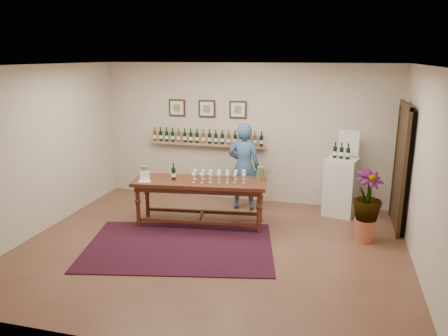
% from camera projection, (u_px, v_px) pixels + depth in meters
% --- Properties ---
extents(ground, '(6.00, 6.00, 0.00)m').
position_uv_depth(ground, '(211.00, 248.00, 6.87)').
color(ground, brown).
rests_on(ground, ground).
extents(room_shell, '(6.00, 6.00, 6.00)m').
position_uv_depth(room_shell, '(353.00, 160.00, 7.80)').
color(room_shell, beige).
rests_on(room_shell, ground).
extents(rug, '(3.26, 2.51, 0.02)m').
position_uv_depth(rug, '(179.00, 246.00, 6.91)').
color(rug, '#4E0E0F').
rests_on(rug, ground).
extents(tasting_table, '(2.39, 1.02, 0.82)m').
position_uv_depth(tasting_table, '(200.00, 187.00, 7.64)').
color(tasting_table, '#431310').
rests_on(tasting_table, ground).
extents(table_glasses, '(1.37, 0.59, 0.18)m').
position_uv_depth(table_glasses, '(219.00, 176.00, 7.56)').
color(table_glasses, silver).
rests_on(table_glasses, tasting_table).
extents(table_bottles, '(0.30, 0.22, 0.29)m').
position_uv_depth(table_bottles, '(174.00, 171.00, 7.65)').
color(table_bottles, black).
rests_on(table_bottles, tasting_table).
extents(pitcher_left, '(0.16, 0.16, 0.21)m').
position_uv_depth(pitcher_left, '(144.00, 172.00, 7.78)').
color(pitcher_left, '#636840').
rests_on(pitcher_left, tasting_table).
extents(pitcher_right, '(0.16, 0.16, 0.24)m').
position_uv_depth(pitcher_right, '(261.00, 173.00, 7.61)').
color(pitcher_right, '#636840').
rests_on(pitcher_right, tasting_table).
extents(menu_card, '(0.24, 0.20, 0.18)m').
position_uv_depth(menu_card, '(145.00, 176.00, 7.55)').
color(menu_card, silver).
rests_on(menu_card, tasting_table).
extents(display_pedestal, '(0.67, 0.67, 1.09)m').
position_uv_depth(display_pedestal, '(341.00, 186.00, 8.20)').
color(display_pedestal, silver).
rests_on(display_pedestal, ground).
extents(pedestal_bottles, '(0.31, 0.16, 0.30)m').
position_uv_depth(pedestal_bottles, '(341.00, 151.00, 8.00)').
color(pedestal_bottles, black).
rests_on(pedestal_bottles, display_pedestal).
extents(info_sign, '(0.37, 0.12, 0.53)m').
position_uv_depth(info_sign, '(349.00, 143.00, 8.10)').
color(info_sign, silver).
rests_on(info_sign, display_pedestal).
extents(potted_plant, '(0.75, 0.75, 1.03)m').
position_uv_depth(potted_plant, '(367.00, 206.00, 6.96)').
color(potted_plant, '#B55A3C').
rests_on(potted_plant, ground).
extents(person, '(0.63, 0.42, 1.70)m').
position_uv_depth(person, '(244.00, 167.00, 8.42)').
color(person, '#34597C').
rests_on(person, ground).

